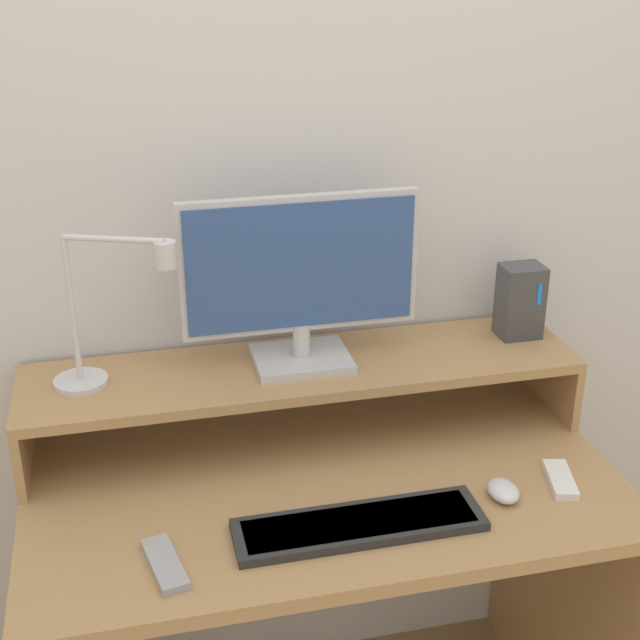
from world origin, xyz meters
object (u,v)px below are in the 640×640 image
Objects in this scene: monitor at (302,278)px; keyboard at (359,524)px; remote_control at (165,564)px; desk_lamp at (106,323)px; mouse at (503,491)px; router_dock at (520,301)px; remote_secondary at (560,479)px.

keyboard is at bearing -86.41° from monitor.
keyboard is 3.03× the size of remote_control.
mouse is (0.71, -0.32, -0.29)m from desk_lamp.
router_dock reaches higher than mouse.
monitor reaches higher than router_dock.
mouse is (0.32, -0.34, -0.34)m from monitor.
monitor is 1.06× the size of keyboard.
keyboard is at bearing -173.44° from remote_secondary.
router_dock is 0.36× the size of keyboard.
keyboard is 0.43m from remote_secondary.
desk_lamp reaches higher than remote_secondary.
mouse is 0.65m from remote_control.
desk_lamp is at bearing 99.51° from remote_control.
remote_control is at bearing -129.91° from monitor.
remote_secondary is at bearing -19.78° from desk_lamp.
remote_secondary is (-0.05, -0.34, -0.24)m from router_dock.
router_dock is (0.50, 0.02, -0.11)m from monitor.
monitor reaches higher than remote_control.
desk_lamp is 2.09× the size of remote_control.
remote_secondary is at bearing 5.54° from remote_control.
monitor is 0.58m from mouse.
mouse is (0.30, 0.03, 0.01)m from keyboard.
desk_lamp is at bearing -177.62° from router_dock.
keyboard is at bearing 4.31° from remote_control.
desk_lamp is at bearing 139.79° from keyboard.
router_dock is 1.26× the size of remote_secondary.
router_dock is 0.66m from keyboard.
mouse is at bearing -24.39° from desk_lamp.
remote_secondary is (0.45, -0.32, -0.35)m from monitor.
mouse is at bearing 4.93° from remote_control.
remote_control is at bearing -153.36° from router_dock.
keyboard is 0.30m from mouse.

